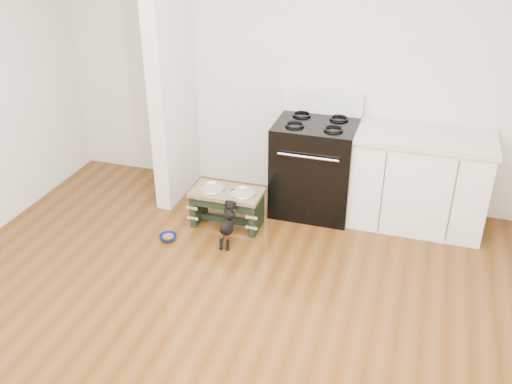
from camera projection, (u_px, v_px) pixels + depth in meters
The scene contains 8 objects.
ground at pixel (212, 349), 3.99m from camera, with size 5.00×5.00×0.00m, color #4E2B0E.
room_shell at pixel (201, 134), 3.22m from camera, with size 5.00×5.00×5.00m.
partition_wall at pixel (171, 66), 5.42m from camera, with size 0.15×0.80×2.70m, color silver.
oven_range at pixel (315, 165), 5.51m from camera, with size 0.76×0.69×1.14m.
cabinet_run at pixel (419, 181), 5.28m from camera, with size 1.24×0.64×0.91m.
dog_feeder at pixel (227, 201), 5.34m from camera, with size 0.66×0.35×0.38m.
puppy at pixel (228, 222), 5.07m from camera, with size 0.12×0.34×0.40m.
floor_bowl at pixel (168, 237), 5.21m from camera, with size 0.16×0.16×0.05m.
Camera 1 is at (1.19, -2.77, 2.85)m, focal length 40.00 mm.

